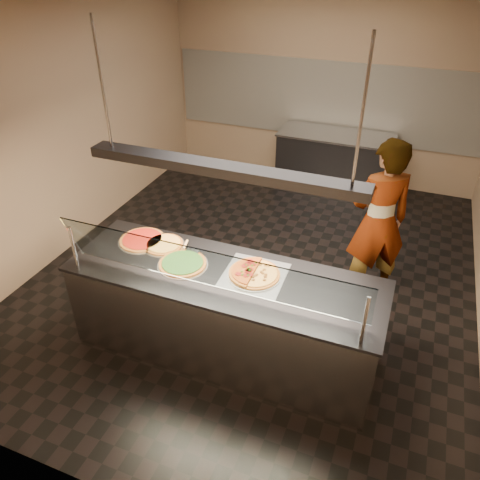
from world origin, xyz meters
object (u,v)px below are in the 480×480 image
at_px(perforated_tray, 254,275).
at_px(pizza_cheese, 164,244).
at_px(prep_table, 334,162).
at_px(worker, 378,222).
at_px(pizza_spatula, 188,247).
at_px(half_pizza_pepperoni, 243,270).
at_px(pizza_tomato, 142,239).
at_px(serving_counter, 225,313).
at_px(heat_lamp_housing, 222,169).
at_px(sneeze_guard, 207,269).
at_px(pizza_spinach, 183,263).
at_px(half_pizza_sausage, 266,275).

xyz_separation_m(perforated_tray, pizza_cheese, (-0.99, 0.13, 0.01)).
xyz_separation_m(prep_table, worker, (0.95, -2.46, 0.46)).
bearing_deg(pizza_spatula, perforated_tray, -11.39).
distance_m(half_pizza_pepperoni, pizza_tomato, 1.13).
xyz_separation_m(serving_counter, heat_lamp_housing, (-0.00, 0.00, 1.48)).
distance_m(perforated_tray, prep_table, 3.85).
bearing_deg(pizza_tomato, prep_table, 72.30).
bearing_deg(worker, pizza_cheese, 1.24).
bearing_deg(pizza_tomato, pizza_cheese, 0.99).
relative_size(pizza_cheese, pizza_spatula, 1.78).
relative_size(sneeze_guard, worker, 1.42).
bearing_deg(sneeze_guard, half_pizza_pepperoni, 70.74).
height_order(serving_counter, prep_table, same).
distance_m(sneeze_guard, pizza_spatula, 0.79).
bearing_deg(worker, pizza_spinach, 10.85).
bearing_deg(perforated_tray, heat_lamp_housing, -161.82).
height_order(serving_counter, perforated_tray, perforated_tray).
xyz_separation_m(sneeze_guard, pizza_spatula, (-0.47, 0.57, -0.27)).
bearing_deg(prep_table, sneeze_guard, -92.82).
distance_m(pizza_spinach, prep_table, 3.98).
distance_m(pizza_cheese, heat_lamp_housing, 1.26).
bearing_deg(perforated_tray, sneeze_guard, -120.99).
bearing_deg(serving_counter, half_pizza_sausage, 13.38).
bearing_deg(perforated_tray, pizza_spinach, -172.65).
bearing_deg(heat_lamp_housing, half_pizza_sausage, 13.38).
bearing_deg(pizza_spatula, sneeze_guard, -50.52).
bearing_deg(worker, pizza_tomato, -1.73).
distance_m(half_pizza_pepperoni, heat_lamp_housing, 1.00).
relative_size(pizza_cheese, worker, 0.22).
bearing_deg(worker, pizza_spatula, 4.79).
bearing_deg(worker, sneeze_guard, 25.24).
bearing_deg(heat_lamp_housing, pizza_tomato, 167.74).
relative_size(pizza_tomato, prep_table, 0.27).
xyz_separation_m(serving_counter, perforated_tray, (0.26, 0.08, 0.47)).
relative_size(pizza_spinach, pizza_spatula, 2.07).
bearing_deg(worker, half_pizza_pepperoni, 21.58).
relative_size(serving_counter, prep_table, 1.64).
height_order(half_pizza_sausage, pizza_spatula, half_pizza_sausage).
xyz_separation_m(pizza_spinach, pizza_spatula, (-0.06, 0.23, 0.01)).
relative_size(half_pizza_pepperoni, pizza_cheese, 1.13).
height_order(pizza_spinach, worker, worker).
bearing_deg(heat_lamp_housing, pizza_cheese, 163.58).
relative_size(sneeze_guard, pizza_spinach, 5.66).
bearing_deg(pizza_cheese, sneeze_guard, -37.41).
distance_m(pizza_cheese, worker, 2.25).
height_order(serving_counter, pizza_cheese, pizza_cheese).
relative_size(sneeze_guard, pizza_cheese, 6.56).
xyz_separation_m(pizza_cheese, pizza_spatula, (0.26, 0.02, 0.01)).
relative_size(half_pizza_sausage, prep_table, 0.26).
bearing_deg(worker, half_pizza_sausage, 27.80).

